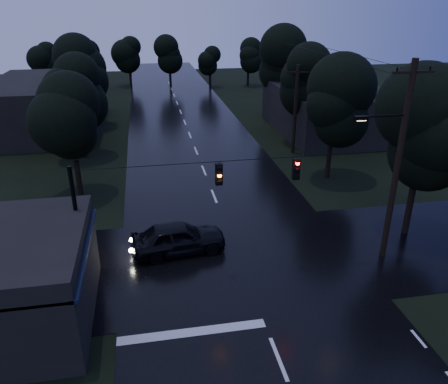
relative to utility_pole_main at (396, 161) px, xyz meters
name	(u,v)px	position (x,y,z in m)	size (l,w,h in m)	color
main_road	(196,151)	(-7.41, 19.00, -5.26)	(12.00, 120.00, 0.02)	black
cross_street	(239,259)	(-7.41, 1.00, -5.26)	(60.00, 9.00, 0.02)	black
building_far_right	(329,110)	(6.59, 23.00, -3.06)	(10.00, 14.00, 4.40)	black
building_far_left	(47,105)	(-21.41, 29.00, -2.76)	(10.00, 16.00, 5.00)	black
utility_pole_main	(396,161)	(0.00, 0.00, 0.00)	(3.50, 0.30, 10.00)	black
utility_pole_far	(295,109)	(0.89, 17.00, -1.38)	(2.00, 0.30, 7.50)	black
anchor_pole_left	(79,230)	(-14.91, 0.00, -2.26)	(0.18, 0.18, 6.00)	black
span_signals	(257,171)	(-6.85, -0.01, -0.01)	(15.00, 0.37, 1.12)	black
tree_corner_near	(424,132)	(2.59, 2.00, 0.74)	(4.48, 4.48, 9.44)	black
tree_left_a	(70,120)	(-16.41, 11.00, -0.02)	(3.92, 3.92, 8.26)	black
tree_left_b	(75,91)	(-17.01, 19.00, 0.36)	(4.20, 4.20, 8.85)	black
tree_left_c	(81,69)	(-17.61, 29.00, 0.74)	(4.48, 4.48, 9.44)	black
tree_right_a	(334,103)	(1.59, 11.00, 0.36)	(4.20, 4.20, 8.85)	black
tree_right_b	(304,79)	(2.19, 19.00, 0.74)	(4.48, 4.48, 9.44)	black
tree_right_c	(277,60)	(2.79, 29.00, 1.11)	(4.76, 4.76, 10.03)	black
car	(179,238)	(-10.39, 2.32, -4.42)	(1.99, 4.94, 1.68)	black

